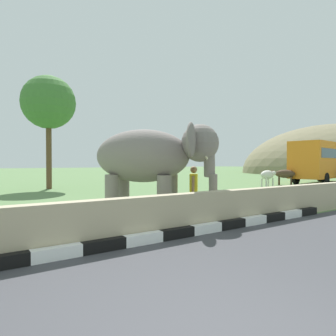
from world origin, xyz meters
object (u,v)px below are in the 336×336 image
Objects in this scene: cow_near at (284,174)px; cow_mid at (268,175)px; elephant at (153,157)px; bus_orange at (323,159)px; person_handler at (194,188)px.

cow_mid is at bearing -170.65° from cow_near.
cow_near is (16.01, 6.10, -1.06)m from elephant.
bus_orange is 4.64× the size of cow_mid.
person_handler is 0.90× the size of cow_near.
cow_mid is at bearing 27.15° from person_handler.
cow_near and cow_mid have the same top height.
elephant reaches higher than person_handler.
person_handler is (1.25, -0.53, -1.01)m from elephant.
bus_orange reaches higher than person_handler.
person_handler is 13.56m from cow_mid.
bus_orange is 5.06m from cow_near.
elephant is 21.66m from bus_orange.
bus_orange reaches higher than elephant.
bus_orange is 7.69m from cow_mid.
elephant reaches higher than cow_near.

